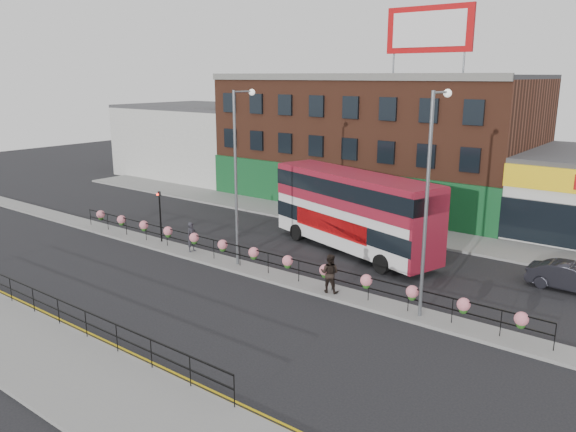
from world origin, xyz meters
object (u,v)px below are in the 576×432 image
Objects in this scene: lamp_column_west at (238,163)px; double_decker_bus at (354,204)px; pedestrian_b at (330,273)px; lamp_column_east at (430,186)px; car at (572,277)px; pedestrian_a at (192,237)px.

double_decker_bus is at bearing 58.98° from lamp_column_west.
lamp_column_east is (4.62, 0.35, 4.71)m from pedestrian_b.
car is 17.66m from lamp_column_west.
car is 0.44× the size of lamp_column_west.
car is at bearing 24.91° from lamp_column_west.
car is 0.43× the size of lamp_column_east.
lamp_column_east is at bearing -40.32° from double_decker_bus.
lamp_column_west is at bearing 115.16° from car.
pedestrian_a is 9.96m from pedestrian_b.
pedestrian_a is at bearing -139.67° from double_decker_bus.
lamp_column_east is (7.31, -6.20, 2.90)m from double_decker_bus.
pedestrian_b is at bearing -5.24° from lamp_column_west.
lamp_column_west is 10.90m from lamp_column_east.
double_decker_bus is at bearing -50.61° from pedestrian_a.
car is 2.16× the size of pedestrian_b.
lamp_column_east is (10.90, -0.23, 0.09)m from lamp_column_west.
pedestrian_a is 0.19× the size of lamp_column_west.
double_decker_bus reaches higher than pedestrian_b.
lamp_column_east is at bearing -91.08° from pedestrian_a.
pedestrian_b is at bearing -93.13° from pedestrian_a.
car is 10.02m from lamp_column_east.
double_decker_bus is at bearing -82.81° from pedestrian_b.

